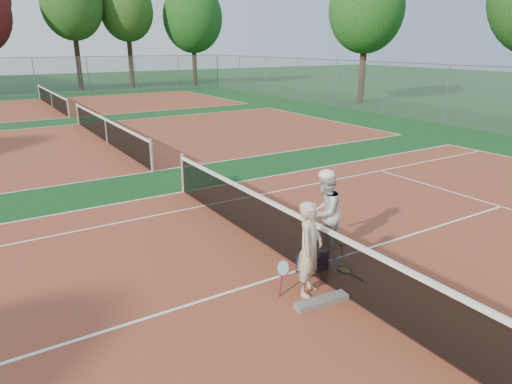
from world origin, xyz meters
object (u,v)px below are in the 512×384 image
(player_a, at_px, (310,249))
(sports_bag_navy, at_px, (306,261))
(net_main, at_px, (304,244))
(racket_black_held, at_px, (340,248))
(player_b, at_px, (325,213))
(racket_red, at_px, (283,276))
(racket_spare, at_px, (345,270))
(water_bottle, at_px, (335,265))
(sports_bag_purple, at_px, (318,262))

(player_a, distance_m, sports_bag_navy, 1.06)
(net_main, bearing_deg, racket_black_held, -6.37)
(sports_bag_navy, bearing_deg, player_b, 29.27)
(player_b, relative_size, sports_bag_navy, 4.09)
(racket_black_held, bearing_deg, player_b, -125.68)
(racket_red, distance_m, racket_black_held, 1.62)
(racket_spare, relative_size, water_bottle, 2.00)
(racket_black_held, distance_m, sports_bag_navy, 0.78)
(racket_spare, bearing_deg, net_main, 48.34)
(racket_black_held, bearing_deg, water_bottle, 6.50)
(player_a, xyz_separation_m, water_bottle, (0.85, 0.31, -0.66))
(player_b, bearing_deg, player_a, 14.47)
(water_bottle, bearing_deg, racket_spare, -25.79)
(racket_red, bearing_deg, racket_black_held, -25.78)
(racket_black_held, relative_size, sports_bag_purple, 1.58)
(player_b, bearing_deg, sports_bag_purple, 15.51)
(player_a, relative_size, water_bottle, 5.38)
(racket_black_held, height_order, sports_bag_navy, racket_black_held)
(sports_bag_navy, bearing_deg, racket_red, -152.93)
(racket_black_held, xyz_separation_m, racket_spare, (-0.22, -0.40, -0.24))
(racket_red, bearing_deg, net_main, -8.99)
(player_a, xyz_separation_m, racket_spare, (1.03, 0.22, -0.78))
(player_b, distance_m, sports_bag_navy, 1.13)
(player_b, height_order, water_bottle, player_b)
(sports_bag_navy, relative_size, sports_bag_purple, 1.19)
(racket_red, relative_size, racket_spare, 0.92)
(player_a, xyz_separation_m, racket_black_held, (1.25, 0.62, -0.54))
(water_bottle, bearing_deg, racket_red, -178.24)
(player_a, relative_size, racket_black_held, 3.04)
(net_main, xyz_separation_m, water_bottle, (0.40, -0.40, -0.36))
(sports_bag_purple, bearing_deg, racket_red, -162.96)
(player_b, xyz_separation_m, water_bottle, (-0.44, -0.83, -0.66))
(player_a, bearing_deg, net_main, 22.46)
(player_a, distance_m, player_b, 1.72)
(racket_spare, bearing_deg, player_a, 100.46)
(net_main, bearing_deg, player_b, 27.23)
(racket_black_held, bearing_deg, player_a, -5.08)
(net_main, relative_size, sports_bag_navy, 27.60)
(racket_black_held, bearing_deg, racket_spare, 29.65)
(racket_black_held, bearing_deg, racket_red, -19.07)
(racket_spare, height_order, sports_bag_purple, sports_bag_purple)
(racket_spare, xyz_separation_m, sports_bag_navy, (-0.55, 0.47, 0.13))
(player_a, relative_size, sports_bag_purple, 4.81)
(player_b, bearing_deg, net_main, 0.16)
(racket_black_held, relative_size, water_bottle, 1.77)
(racket_red, distance_m, sports_bag_purple, 1.07)
(net_main, distance_m, player_b, 0.99)
(racket_black_held, relative_size, sports_bag_navy, 1.33)
(racket_red, distance_m, water_bottle, 1.19)
(racket_red, distance_m, racket_spare, 1.39)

